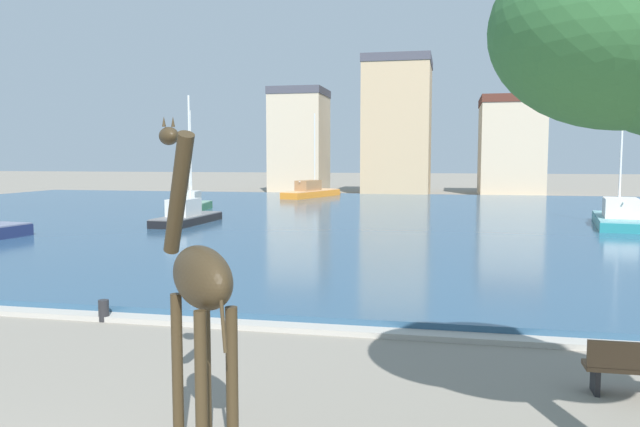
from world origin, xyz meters
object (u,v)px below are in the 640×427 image
(sailboat_teal, at_px, (618,219))
(sailboat_black, at_px, (190,218))
(giraffe_statue, at_px, (199,282))
(mooring_bollard, at_px, (104,311))
(sailboat_green, at_px, (192,206))
(sailboat_orange, at_px, (315,193))

(sailboat_teal, height_order, sailboat_black, sailboat_teal)
(giraffe_statue, relative_size, mooring_bollard, 8.72)
(giraffe_statue, distance_m, sailboat_green, 34.60)
(giraffe_statue, bearing_deg, sailboat_black, 113.91)
(mooring_bollard, bearing_deg, sailboat_teal, 53.10)
(giraffe_statue, relative_size, sailboat_orange, 0.49)
(sailboat_orange, xyz_separation_m, mooring_bollard, (4.16, -41.98, -0.35))
(mooring_bollard, bearing_deg, sailboat_black, 107.78)
(sailboat_orange, bearing_deg, sailboat_teal, -44.18)
(sailboat_orange, height_order, mooring_bollard, sailboat_orange)
(sailboat_orange, distance_m, sailboat_teal, 28.77)
(giraffe_statue, distance_m, mooring_bollard, 7.57)
(sailboat_green, distance_m, sailboat_teal, 25.96)
(sailboat_green, relative_size, mooring_bollard, 13.84)
(mooring_bollard, bearing_deg, sailboat_green, 109.36)
(sailboat_black, distance_m, mooring_bollard, 19.38)
(sailboat_black, bearing_deg, giraffe_statue, -66.09)
(sailboat_green, height_order, sailboat_black, sailboat_black)
(sailboat_teal, bearing_deg, sailboat_green, 170.82)
(giraffe_statue, distance_m, sailboat_teal, 29.94)
(sailboat_orange, height_order, sailboat_teal, sailboat_orange)
(sailboat_green, bearing_deg, mooring_bollard, -70.64)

